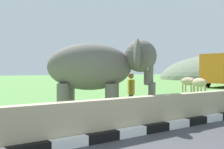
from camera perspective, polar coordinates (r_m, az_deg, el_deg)
striped_curb at (r=6.41m, az=-5.45°, el=-13.73°), size 16.20×0.20×0.24m
barrier_parapet at (r=7.97m, az=8.29°, el=-8.09°), size 28.00×0.36×1.00m
elephant at (r=9.74m, az=-2.78°, el=1.44°), size 3.91×3.73×2.85m
person_handler at (r=10.40m, az=4.07°, el=-3.67°), size 0.44×0.60×1.66m
cow_near at (r=22.73m, az=16.04°, el=-1.47°), size 0.67×1.90×1.23m
cow_mid at (r=20.57m, az=18.02°, el=-1.70°), size 1.04×1.92×1.23m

